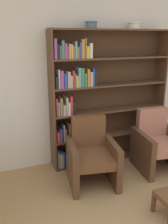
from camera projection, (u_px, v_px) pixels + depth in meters
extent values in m
cube|color=silver|center=(93.00, 75.00, 3.92)|extent=(12.00, 0.06, 2.75)
cube|color=brown|center=(52.00, 103.00, 3.61)|extent=(0.02, 0.30, 2.07)
cube|color=brown|center=(159.00, 93.00, 4.25)|extent=(0.02, 0.30, 2.07)
cube|color=brown|center=(112.00, 30.00, 3.63)|extent=(1.85, 0.30, 0.03)
cube|color=brown|center=(108.00, 157.00, 4.22)|extent=(1.85, 0.30, 0.03)
cube|color=#492F1E|center=(106.00, 96.00, 4.06)|extent=(1.85, 0.01, 2.07)
cube|color=#669EB2|center=(58.00, 159.00, 3.85)|extent=(0.03, 0.19, 0.25)
cube|color=#B2A899|center=(60.00, 160.00, 3.85)|extent=(0.03, 0.16, 0.23)
cube|color=#B2A899|center=(61.00, 159.00, 3.86)|extent=(0.02, 0.18, 0.23)
cube|color=#334CB2|center=(63.00, 158.00, 3.87)|extent=(0.02, 0.18, 0.25)
cube|color=black|center=(65.00, 159.00, 3.88)|extent=(0.04, 0.16, 0.21)
cube|color=#669EB2|center=(67.00, 159.00, 3.90)|extent=(0.02, 0.18, 0.19)
cube|color=orange|center=(69.00, 159.00, 3.90)|extent=(0.03, 0.14, 0.21)
cube|color=white|center=(72.00, 158.00, 3.93)|extent=(0.04, 0.18, 0.19)
cube|color=#B2A899|center=(75.00, 159.00, 3.94)|extent=(0.03, 0.16, 0.17)
cube|color=gold|center=(77.00, 157.00, 3.96)|extent=(0.04, 0.17, 0.20)
cube|color=#334CB2|center=(80.00, 156.00, 3.95)|extent=(0.04, 0.15, 0.25)
cube|color=brown|center=(109.00, 133.00, 4.10)|extent=(1.85, 0.30, 0.03)
cube|color=red|center=(57.00, 136.00, 3.74)|extent=(0.04, 0.19, 0.16)
cube|color=#334CB2|center=(60.00, 135.00, 3.74)|extent=(0.03, 0.17, 0.20)
cube|color=black|center=(61.00, 132.00, 3.74)|extent=(0.02, 0.18, 0.27)
cube|color=#B2A899|center=(63.00, 133.00, 3.74)|extent=(0.02, 0.15, 0.26)
cube|color=#994C99|center=(65.00, 135.00, 3.75)|extent=(0.02, 0.13, 0.19)
cube|color=black|center=(66.00, 132.00, 3.77)|extent=(0.03, 0.18, 0.26)
cube|color=orange|center=(68.00, 131.00, 3.79)|extent=(0.02, 0.20, 0.26)
cube|color=#994C99|center=(70.00, 133.00, 3.81)|extent=(0.04, 0.19, 0.19)
cube|color=#388C47|center=(74.00, 132.00, 3.80)|extent=(0.03, 0.15, 0.23)
cube|color=#B2A899|center=(76.00, 131.00, 3.80)|extent=(0.04, 0.13, 0.26)
cube|color=#388C47|center=(79.00, 132.00, 3.82)|extent=(0.03, 0.14, 0.21)
cube|color=#334CB2|center=(81.00, 133.00, 3.85)|extent=(0.04, 0.15, 0.17)
cube|color=#994C99|center=(83.00, 132.00, 3.88)|extent=(0.02, 0.18, 0.16)
cube|color=brown|center=(109.00, 109.00, 3.98)|extent=(1.85, 0.30, 0.02)
cube|color=red|center=(56.00, 107.00, 3.58)|extent=(0.03, 0.15, 0.26)
cube|color=#669EB2|center=(58.00, 108.00, 3.61)|extent=(0.02, 0.18, 0.21)
cube|color=#7F6B4C|center=(60.00, 107.00, 3.61)|extent=(0.04, 0.15, 0.27)
cube|color=#B2A899|center=(63.00, 110.00, 3.64)|extent=(0.04, 0.15, 0.16)
cube|color=#B2A899|center=(66.00, 105.00, 3.66)|extent=(0.03, 0.20, 0.27)
cube|color=white|center=(68.00, 108.00, 3.67)|extent=(0.02, 0.17, 0.19)
cube|color=red|center=(70.00, 105.00, 3.65)|extent=(0.03, 0.13, 0.28)
cube|color=black|center=(73.00, 107.00, 3.70)|extent=(0.04, 0.19, 0.19)
cube|color=brown|center=(110.00, 84.00, 3.86)|extent=(1.85, 0.30, 0.02)
cube|color=black|center=(56.00, 82.00, 3.48)|extent=(0.04, 0.14, 0.17)
cube|color=white|center=(58.00, 79.00, 3.49)|extent=(0.02, 0.18, 0.26)
cube|color=#994C99|center=(61.00, 79.00, 3.50)|extent=(0.04, 0.15, 0.25)
cube|color=#334CB2|center=(65.00, 81.00, 3.51)|extent=(0.04, 0.12, 0.21)
cube|color=#B2A899|center=(68.00, 80.00, 3.53)|extent=(0.04, 0.13, 0.23)
cube|color=white|center=(71.00, 81.00, 3.55)|extent=(0.02, 0.13, 0.17)
cube|color=red|center=(72.00, 79.00, 3.56)|extent=(0.03, 0.15, 0.24)
cube|color=#669EB2|center=(75.00, 80.00, 3.57)|extent=(0.02, 0.14, 0.20)
cube|color=gold|center=(76.00, 81.00, 3.60)|extent=(0.03, 0.19, 0.17)
cube|color=#669EB2|center=(78.00, 77.00, 3.60)|extent=(0.04, 0.18, 0.28)
cube|color=#388C47|center=(82.00, 77.00, 3.60)|extent=(0.04, 0.14, 0.27)
cube|color=#4C756B|center=(85.00, 80.00, 3.61)|extent=(0.03, 0.12, 0.20)
cube|color=orange|center=(87.00, 77.00, 3.64)|extent=(0.04, 0.16, 0.25)
cube|color=#B2A899|center=(90.00, 79.00, 3.66)|extent=(0.04, 0.16, 0.21)
cube|color=#334CB2|center=(92.00, 77.00, 3.67)|extent=(0.02, 0.17, 0.26)
cube|color=black|center=(94.00, 78.00, 3.67)|extent=(0.04, 0.15, 0.24)
cube|color=brown|center=(111.00, 58.00, 3.75)|extent=(1.85, 0.30, 0.02)
cube|color=#994C99|center=(54.00, 49.00, 3.36)|extent=(0.04, 0.17, 0.27)
cube|color=black|center=(57.00, 52.00, 3.37)|extent=(0.03, 0.15, 0.20)
cube|color=#4C756B|center=(59.00, 52.00, 3.40)|extent=(0.02, 0.17, 0.18)
cube|color=#4C756B|center=(62.00, 50.00, 3.39)|extent=(0.04, 0.15, 0.24)
cube|color=#994C99|center=(65.00, 51.00, 3.40)|extent=(0.03, 0.12, 0.21)
cube|color=red|center=(67.00, 52.00, 3.43)|extent=(0.02, 0.15, 0.18)
cube|color=#B2A899|center=(68.00, 51.00, 3.44)|extent=(0.02, 0.18, 0.20)
cube|color=gold|center=(71.00, 52.00, 3.43)|extent=(0.03, 0.12, 0.19)
cube|color=#7F6B4C|center=(72.00, 52.00, 3.47)|extent=(0.02, 0.18, 0.17)
cube|color=#669EB2|center=(75.00, 50.00, 3.45)|extent=(0.03, 0.14, 0.23)
cube|color=#7F6B4C|center=(77.00, 53.00, 3.48)|extent=(0.03, 0.16, 0.16)
cube|color=#334CB2|center=(79.00, 51.00, 3.48)|extent=(0.03, 0.15, 0.21)
cube|color=orange|center=(81.00, 49.00, 3.51)|extent=(0.04, 0.20, 0.26)
cube|color=#7F6B4C|center=(84.00, 48.00, 3.49)|extent=(0.02, 0.14, 0.27)
cube|color=gold|center=(86.00, 52.00, 3.54)|extent=(0.04, 0.19, 0.17)
cube|color=white|center=(90.00, 51.00, 3.52)|extent=(0.04, 0.12, 0.21)
cylinder|color=slate|center=(91.00, 25.00, 3.50)|extent=(0.16, 0.16, 0.10)
torus|color=slate|center=(91.00, 22.00, 3.49)|extent=(0.18, 0.18, 0.02)
cylinder|color=silver|center=(134.00, 26.00, 3.74)|extent=(0.18, 0.18, 0.09)
torus|color=silver|center=(134.00, 23.00, 3.73)|extent=(0.20, 0.20, 0.02)
cube|color=brown|center=(119.00, 181.00, 3.21)|extent=(0.08, 0.08, 0.36)
cube|color=brown|center=(76.00, 186.00, 3.10)|extent=(0.08, 0.08, 0.36)
cube|color=brown|center=(106.00, 159.00, 3.78)|extent=(0.08, 0.08, 0.36)
cube|color=brown|center=(69.00, 163.00, 3.67)|extent=(0.08, 0.08, 0.36)
cube|color=brown|center=(93.00, 157.00, 3.38)|extent=(0.58, 0.71, 0.12)
cube|color=brown|center=(88.00, 131.00, 3.57)|extent=(0.49, 0.20, 0.48)
cube|color=brown|center=(112.00, 161.00, 3.46)|extent=(0.19, 0.68, 0.60)
cube|color=brown|center=(72.00, 165.00, 3.35)|extent=(0.19, 0.68, 0.60)
cube|color=brown|center=(151.00, 170.00, 3.47)|extent=(0.08, 0.08, 0.36)
cube|color=brown|center=(164.00, 148.00, 4.17)|extent=(0.08, 0.08, 0.36)
cube|color=brown|center=(133.00, 151.00, 4.04)|extent=(0.08, 0.08, 0.36)
cube|color=#B2705B|center=(159.00, 145.00, 3.76)|extent=(0.55, 0.69, 0.12)
cube|color=#B2705B|center=(152.00, 122.00, 3.94)|extent=(0.49, 0.18, 0.48)
cube|color=brown|center=(142.00, 153.00, 3.72)|extent=(0.16, 0.68, 0.60)
cube|color=brown|center=(154.00, 203.00, 2.89)|extent=(0.04, 0.04, 0.22)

